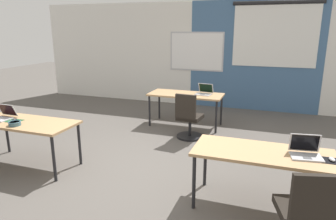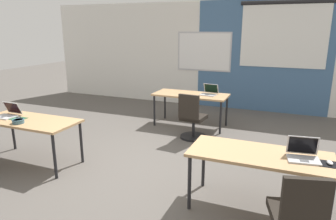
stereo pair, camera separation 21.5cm
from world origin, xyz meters
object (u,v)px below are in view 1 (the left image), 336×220
object	(u,v)px
chair_far_right	(189,120)
snack_bowl	(15,123)
laptop_near_right_end	(306,152)
mouse_near_right_end	(332,159)
desk_far_center	(186,96)
mouse_near_left_end	(14,120)
desk_near_right	(263,156)
chair_near_right_end	(303,219)
desk_near_left	(25,125)
laptop_far_right	(204,92)
laptop_near_left_end	(3,116)

from	to	relation	value
chair_far_right	snack_bowl	size ratio (longest dim) A/B	5.18
laptop_near_right_end	mouse_near_right_end	world-z (taller)	laptop_near_right_end
desk_far_center	mouse_near_left_end	xyz separation A→B (m)	(-1.93, -2.83, 0.08)
desk_near_right	chair_near_right_end	xyz separation A→B (m)	(0.42, -0.70, -0.28)
desk_near_left	desk_far_center	xyz separation A→B (m)	(1.75, 2.80, 0.00)
laptop_far_right	snack_bowl	world-z (taller)	laptop_far_right
chair_far_right	chair_near_right_end	world-z (taller)	same
laptop_near_right_end	mouse_near_right_end	size ratio (longest dim) A/B	3.29
desk_near_left	snack_bowl	size ratio (longest dim) A/B	9.01
chair_far_right	chair_near_right_end	distance (m)	3.29
desk_near_right	snack_bowl	size ratio (longest dim) A/B	9.01
desk_near_right	chair_far_right	xyz separation A→B (m)	(-1.45, 2.00, -0.28)
laptop_far_right	snack_bowl	xyz separation A→B (m)	(-2.13, -3.08, -0.01)
mouse_near_right_end	laptop_near_left_end	world-z (taller)	laptop_near_left_end
desk_near_right	laptop_far_right	world-z (taller)	laptop_far_right
desk_far_center	laptop_near_left_end	xyz separation A→B (m)	(-2.20, -2.79, 0.11)
mouse_near_right_end	mouse_near_left_end	size ratio (longest dim) A/B	1.10
laptop_far_right	mouse_near_right_end	distance (m)	3.57
desk_far_center	snack_bowl	bearing A→B (deg)	-120.14
laptop_far_right	chair_near_right_end	bearing A→B (deg)	-55.52
laptop_near_right_end	desk_far_center	bearing A→B (deg)	120.08
laptop_near_left_end	mouse_near_left_end	bearing A→B (deg)	-6.63
laptop_far_right	mouse_near_left_end	xyz separation A→B (m)	(-2.32, -2.90, -0.03)
laptop_near_left_end	mouse_near_left_end	size ratio (longest dim) A/B	3.32
laptop_far_right	laptop_near_right_end	bearing A→B (deg)	-49.61
chair_far_right	laptop_near_right_end	size ratio (longest dim) A/B	2.51
mouse_near_left_end	snack_bowl	size ratio (longest dim) A/B	0.57
laptop_near_left_end	snack_bowl	bearing A→B (deg)	-23.60
chair_far_right	laptop_near_left_end	world-z (taller)	laptop_near_left_end
chair_near_right_end	chair_far_right	bearing A→B (deg)	-70.01
desk_far_center	desk_near_right	bearing A→B (deg)	-57.99
desk_near_left	mouse_near_right_end	bearing A→B (deg)	-0.38
laptop_far_right	mouse_near_right_end	world-z (taller)	laptop_far_right
chair_far_right	chair_near_right_end	bearing A→B (deg)	130.12
desk_near_left	chair_near_right_end	distance (m)	3.99
desk_far_center	laptop_near_right_end	world-z (taller)	laptop_near_right_end
desk_far_center	chair_far_right	bearing A→B (deg)	-69.57
laptop_near_right_end	mouse_near_right_end	bearing A→B (deg)	-18.95
desk_near_left	mouse_near_right_end	xyz separation A→B (m)	(4.21, -0.03, 0.08)
desk_near_right	laptop_near_left_end	world-z (taller)	laptop_near_left_end
desk_near_left	mouse_near_right_end	distance (m)	4.21
mouse_near_right_end	desk_near_left	bearing A→B (deg)	179.62
desk_near_right	laptop_far_right	xyz separation A→B (m)	(-1.36, 2.87, 0.11)
desk_near_left	desk_near_right	size ratio (longest dim) A/B	1.00
chair_near_right_end	snack_bowl	xyz separation A→B (m)	(-3.91, 0.50, 0.38)
chair_far_right	laptop_near_right_end	distance (m)	2.78
desk_far_center	chair_far_right	xyz separation A→B (m)	(0.30, -0.80, -0.28)
chair_near_right_end	laptop_near_left_end	distance (m)	4.45
chair_far_right	laptop_near_right_end	bearing A→B (deg)	139.23
chair_near_right_end	desk_far_center	bearing A→B (deg)	-72.94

